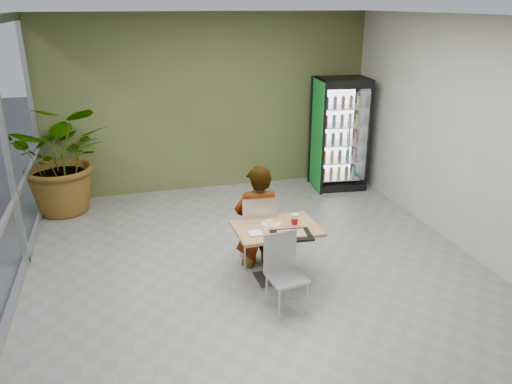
{
  "coord_description": "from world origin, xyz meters",
  "views": [
    {
      "loc": [
        -1.57,
        -5.48,
        3.34
      ],
      "look_at": [
        0.05,
        0.44,
        1.0
      ],
      "focal_mm": 35.0,
      "sensor_mm": 36.0,
      "label": 1
    }
  ],
  "objects_px": {
    "beverage_fridge": "(340,134)",
    "potted_plant": "(63,158)",
    "dining_table": "(276,242)",
    "soda_cup": "(295,220)",
    "seated_woman": "(258,227)",
    "chair_far": "(258,226)",
    "chair_near": "(283,266)",
    "cafeteria_tray": "(292,235)"
  },
  "relations": [
    {
      "from": "seated_woman",
      "to": "cafeteria_tray",
      "type": "distance_m",
      "value": 0.83
    },
    {
      "from": "chair_far",
      "to": "dining_table",
      "type": "bearing_deg",
      "value": 110.54
    },
    {
      "from": "chair_far",
      "to": "chair_near",
      "type": "relative_size",
      "value": 1.11
    },
    {
      "from": "cafeteria_tray",
      "to": "potted_plant",
      "type": "distance_m",
      "value": 4.42
    },
    {
      "from": "chair_far",
      "to": "seated_woman",
      "type": "bearing_deg",
      "value": -94.19
    },
    {
      "from": "soda_cup",
      "to": "beverage_fridge",
      "type": "bearing_deg",
      "value": 57.23
    },
    {
      "from": "soda_cup",
      "to": "potted_plant",
      "type": "height_order",
      "value": "potted_plant"
    },
    {
      "from": "cafeteria_tray",
      "to": "beverage_fridge",
      "type": "xyz_separation_m",
      "value": [
        2.1,
        3.34,
        0.27
      ]
    },
    {
      "from": "beverage_fridge",
      "to": "potted_plant",
      "type": "xyz_separation_m",
      "value": [
        -4.9,
        0.08,
        -0.09
      ]
    },
    {
      "from": "chair_far",
      "to": "potted_plant",
      "type": "distance_m",
      "value": 3.75
    },
    {
      "from": "beverage_fridge",
      "to": "chair_near",
      "type": "bearing_deg",
      "value": -116.18
    },
    {
      "from": "dining_table",
      "to": "seated_woman",
      "type": "xyz_separation_m",
      "value": [
        -0.11,
        0.48,
        0.01
      ]
    },
    {
      "from": "dining_table",
      "to": "cafeteria_tray",
      "type": "xyz_separation_m",
      "value": [
        0.09,
        -0.3,
        0.23
      ]
    },
    {
      "from": "dining_table",
      "to": "potted_plant",
      "type": "distance_m",
      "value": 4.15
    },
    {
      "from": "chair_far",
      "to": "soda_cup",
      "type": "xyz_separation_m",
      "value": [
        0.34,
        -0.45,
        0.23
      ]
    },
    {
      "from": "beverage_fridge",
      "to": "potted_plant",
      "type": "distance_m",
      "value": 4.91
    },
    {
      "from": "soda_cup",
      "to": "chair_far",
      "type": "bearing_deg",
      "value": 126.81
    },
    {
      "from": "seated_woman",
      "to": "chair_near",
      "type": "bearing_deg",
      "value": 95.33
    },
    {
      "from": "chair_far",
      "to": "potted_plant",
      "type": "relative_size",
      "value": 0.54
    },
    {
      "from": "dining_table",
      "to": "potted_plant",
      "type": "height_order",
      "value": "potted_plant"
    },
    {
      "from": "dining_table",
      "to": "beverage_fridge",
      "type": "height_order",
      "value": "beverage_fridge"
    },
    {
      "from": "beverage_fridge",
      "to": "potted_plant",
      "type": "height_order",
      "value": "beverage_fridge"
    },
    {
      "from": "chair_far",
      "to": "potted_plant",
      "type": "bearing_deg",
      "value": -41.35
    },
    {
      "from": "potted_plant",
      "to": "dining_table",
      "type": "bearing_deg",
      "value": -48.98
    },
    {
      "from": "dining_table",
      "to": "potted_plant",
      "type": "xyz_separation_m",
      "value": [
        -2.71,
        3.11,
        0.4
      ]
    },
    {
      "from": "soda_cup",
      "to": "cafeteria_tray",
      "type": "height_order",
      "value": "soda_cup"
    },
    {
      "from": "dining_table",
      "to": "soda_cup",
      "type": "relative_size",
      "value": 6.7
    },
    {
      "from": "chair_near",
      "to": "potted_plant",
      "type": "relative_size",
      "value": 0.49
    },
    {
      "from": "beverage_fridge",
      "to": "seated_woman",
      "type": "bearing_deg",
      "value": -125.78
    },
    {
      "from": "chair_far",
      "to": "soda_cup",
      "type": "bearing_deg",
      "value": 131.59
    },
    {
      "from": "cafeteria_tray",
      "to": "soda_cup",
      "type": "bearing_deg",
      "value": 64.48
    },
    {
      "from": "chair_far",
      "to": "seated_woman",
      "type": "xyz_separation_m",
      "value": [
        0.01,
        0.06,
        -0.04
      ]
    },
    {
      "from": "soda_cup",
      "to": "potted_plant",
      "type": "distance_m",
      "value": 4.3
    },
    {
      "from": "chair_near",
      "to": "soda_cup",
      "type": "relative_size",
      "value": 5.8
    },
    {
      "from": "chair_near",
      "to": "potted_plant",
      "type": "height_order",
      "value": "potted_plant"
    },
    {
      "from": "chair_near",
      "to": "seated_woman",
      "type": "xyz_separation_m",
      "value": [
        -0.01,
        1.06,
        0.02
      ]
    },
    {
      "from": "seated_woman",
      "to": "potted_plant",
      "type": "height_order",
      "value": "potted_plant"
    },
    {
      "from": "seated_woman",
      "to": "cafeteria_tray",
      "type": "relative_size",
      "value": 3.61
    },
    {
      "from": "seated_woman",
      "to": "potted_plant",
      "type": "xyz_separation_m",
      "value": [
        -2.6,
        2.64,
        0.39
      ]
    },
    {
      "from": "chair_far",
      "to": "beverage_fridge",
      "type": "height_order",
      "value": "beverage_fridge"
    },
    {
      "from": "chair_far",
      "to": "cafeteria_tray",
      "type": "bearing_deg",
      "value": 110.96
    },
    {
      "from": "beverage_fridge",
      "to": "soda_cup",
      "type": "bearing_deg",
      "value": -116.57
    }
  ]
}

